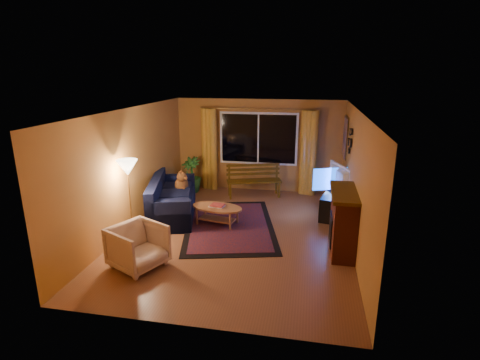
% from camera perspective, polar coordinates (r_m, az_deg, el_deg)
% --- Properties ---
extents(floor, '(4.50, 6.00, 0.02)m').
position_cam_1_polar(floor, '(7.79, -0.42, -8.11)').
color(floor, brown).
rests_on(floor, ground).
extents(ceiling, '(4.50, 6.00, 0.02)m').
position_cam_1_polar(ceiling, '(7.13, -0.46, 10.65)').
color(ceiling, white).
rests_on(ceiling, ground).
extents(wall_back, '(4.50, 0.02, 2.50)m').
position_cam_1_polar(wall_back, '(10.26, 2.84, 5.26)').
color(wall_back, '#BA7C36').
rests_on(wall_back, ground).
extents(wall_left, '(0.02, 6.00, 2.50)m').
position_cam_1_polar(wall_left, '(8.10, -16.33, 1.61)').
color(wall_left, '#BA7C36').
rests_on(wall_left, ground).
extents(wall_right, '(0.02, 6.00, 2.50)m').
position_cam_1_polar(wall_right, '(7.29, 17.28, -0.07)').
color(wall_right, '#BA7C36').
rests_on(wall_right, ground).
extents(window, '(2.00, 0.02, 1.30)m').
position_cam_1_polar(window, '(10.16, 2.80, 6.29)').
color(window, black).
rests_on(window, wall_back).
extents(curtain_rod, '(3.20, 0.03, 0.03)m').
position_cam_1_polar(curtain_rod, '(10.00, 2.83, 10.77)').
color(curtain_rod, '#BF8C3F').
rests_on(curtain_rod, wall_back).
extents(curtain_left, '(0.36, 0.36, 2.24)m').
position_cam_1_polar(curtain_left, '(10.43, -4.66, 4.67)').
color(curtain_left, gold).
rests_on(curtain_left, ground).
extents(curtain_right, '(0.36, 0.36, 2.24)m').
position_cam_1_polar(curtain_right, '(10.06, 10.38, 4.04)').
color(curtain_right, gold).
rests_on(curtain_right, ground).
extents(bench, '(1.48, 0.83, 0.43)m').
position_cam_1_polar(bench, '(9.90, 2.13, -1.33)').
color(bench, '#442B06').
rests_on(bench, ground).
extents(potted_plant, '(0.68, 0.68, 0.97)m').
position_cam_1_polar(potted_plant, '(10.29, -7.47, 0.79)').
color(potted_plant, '#235B1E').
rests_on(potted_plant, ground).
extents(sofa, '(1.46, 2.33, 0.87)m').
position_cam_1_polar(sofa, '(8.69, -10.22, -2.59)').
color(sofa, black).
rests_on(sofa, ground).
extents(dog, '(0.34, 0.46, 0.49)m').
position_cam_1_polar(dog, '(9.03, -8.92, -0.19)').
color(dog, brown).
rests_on(dog, sofa).
extents(armchair, '(1.02, 1.04, 0.82)m').
position_cam_1_polar(armchair, '(6.60, -15.31, -9.48)').
color(armchair, beige).
rests_on(armchair, ground).
extents(floor_lamp, '(0.28, 0.28, 1.61)m').
position_cam_1_polar(floor_lamp, '(7.58, -16.41, -2.91)').
color(floor_lamp, '#BF8C3F').
rests_on(floor_lamp, ground).
extents(rug, '(2.50, 3.29, 0.02)m').
position_cam_1_polar(rug, '(8.14, -1.63, -6.88)').
color(rug, maroon).
rests_on(rug, ground).
extents(coffee_table, '(1.32, 1.32, 0.41)m').
position_cam_1_polar(coffee_table, '(8.14, -3.50, -5.41)').
color(coffee_table, '#AE6B3E').
rests_on(coffee_table, ground).
extents(tv_console, '(0.71, 1.35, 0.54)m').
position_cam_1_polar(tv_console, '(8.91, 14.15, -3.49)').
color(tv_console, black).
rests_on(tv_console, ground).
extents(television, '(0.54, 1.08, 0.64)m').
position_cam_1_polar(television, '(8.74, 14.42, 0.14)').
color(television, black).
rests_on(television, tv_console).
extents(fireplace, '(0.40, 1.20, 1.10)m').
position_cam_1_polar(fireplace, '(7.11, 15.45, -6.30)').
color(fireplace, maroon).
rests_on(fireplace, ground).
extents(mirror_cluster, '(0.06, 0.60, 0.56)m').
position_cam_1_polar(mirror_cluster, '(8.42, 16.35, 6.00)').
color(mirror_cluster, black).
rests_on(mirror_cluster, wall_right).
extents(painting, '(0.04, 0.76, 0.96)m').
position_cam_1_polar(painting, '(9.58, 15.74, 6.31)').
color(painting, '#D0680F').
rests_on(painting, wall_right).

